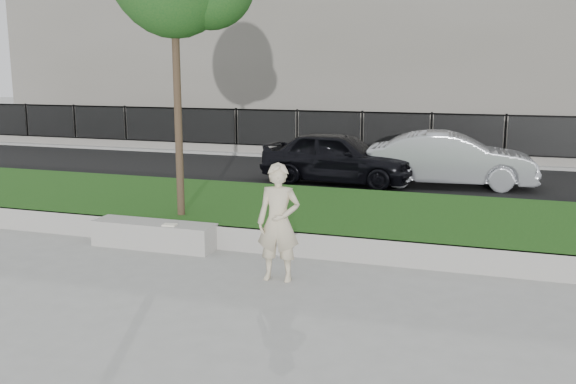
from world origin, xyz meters
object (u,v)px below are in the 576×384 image
(book, at_px, (170,225))
(car_silver, at_px, (451,159))
(stone_bench, at_px, (154,235))
(car_dark, at_px, (338,157))
(man, at_px, (279,223))

(book, height_order, car_silver, car_silver)
(stone_bench, bearing_deg, car_dark, 77.42)
(man, height_order, car_silver, man)
(car_dark, bearing_deg, stone_bench, 172.82)
(man, height_order, car_dark, man)
(book, distance_m, car_dark, 6.96)
(man, relative_size, car_silver, 0.41)
(car_silver, bearing_deg, book, 145.94)
(stone_bench, relative_size, man, 1.27)
(stone_bench, relative_size, car_silver, 0.52)
(book, bearing_deg, stone_bench, 154.13)
(stone_bench, distance_m, book, 0.46)
(car_dark, xyz_separation_m, car_silver, (2.78, 0.46, 0.00))
(book, height_order, car_dark, car_dark)
(book, relative_size, car_silver, 0.05)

